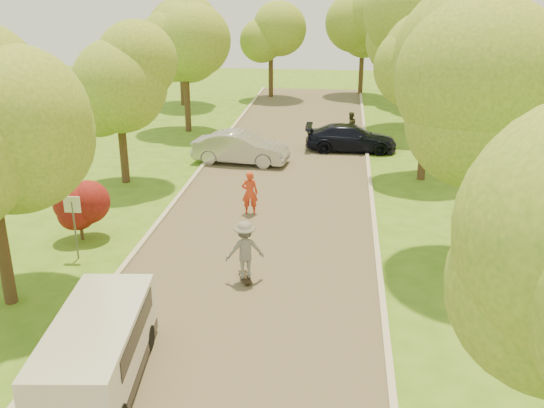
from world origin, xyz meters
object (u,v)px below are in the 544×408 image
at_px(minivan, 98,351).
at_px(street_sign, 73,214).
at_px(silver_sedan, 241,148).
at_px(dark_sedan, 351,138).
at_px(longboard, 245,277).
at_px(skateboarder, 245,250).
at_px(person_olive, 350,126).
at_px(person_striped, 250,193).

bearing_deg(minivan, street_sign, 111.04).
height_order(silver_sedan, dark_sedan, silver_sedan).
height_order(longboard, skateboarder, skateboarder).
relative_size(minivan, longboard, 4.90).
relative_size(dark_sedan, person_olive, 2.92).
relative_size(street_sign, longboard, 2.25).
relative_size(minivan, person_striped, 2.71).
xyz_separation_m(street_sign, person_striped, (5.03, 4.70, -0.69)).
distance_m(dark_sedan, skateboarder, 15.88).
bearing_deg(silver_sedan, dark_sedan, -54.07).
bearing_deg(dark_sedan, silver_sedan, 118.96).
distance_m(minivan, dark_sedan, 21.73).
height_order(street_sign, minivan, street_sign).
bearing_deg(person_striped, dark_sedan, -118.20).
distance_m(minivan, skateboarder, 5.96).
xyz_separation_m(street_sign, dark_sedan, (8.98, 14.65, -0.86)).
height_order(street_sign, dark_sedan, street_sign).
xyz_separation_m(minivan, skateboarder, (2.45, 5.43, 0.13)).
distance_m(skateboarder, person_striped, 5.64).
height_order(silver_sedan, longboard, silver_sedan).
bearing_deg(silver_sedan, person_olive, -39.36).
distance_m(silver_sedan, longboard, 12.73).
distance_m(street_sign, person_olive, 19.07).
height_order(silver_sedan, skateboarder, skateboarder).
xyz_separation_m(silver_sedan, skateboarder, (2.24, -12.51, 0.24)).
relative_size(longboard, skateboarder, 0.53).
height_order(minivan, silver_sedan, minivan).
bearing_deg(silver_sedan, minivan, -173.70).
bearing_deg(silver_sedan, street_sign, 170.19).
bearing_deg(person_olive, skateboarder, 48.35).
xyz_separation_m(dark_sedan, person_striped, (-3.95, -9.95, 0.17)).
relative_size(skateboarder, person_olive, 1.09).
xyz_separation_m(longboard, person_olive, (3.21, 17.72, 0.73)).
height_order(dark_sedan, longboard, dark_sedan).
xyz_separation_m(person_striped, person_olive, (3.92, 12.12, -0.04)).
bearing_deg(street_sign, person_olive, 61.98).
relative_size(silver_sedan, person_striped, 2.73).
distance_m(dark_sedan, person_olive, 2.18).
bearing_deg(minivan, dark_sedan, 68.35).
bearing_deg(person_striped, minivan, 74.51).
bearing_deg(longboard, silver_sedan, -100.17).
distance_m(minivan, silver_sedan, 17.94).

